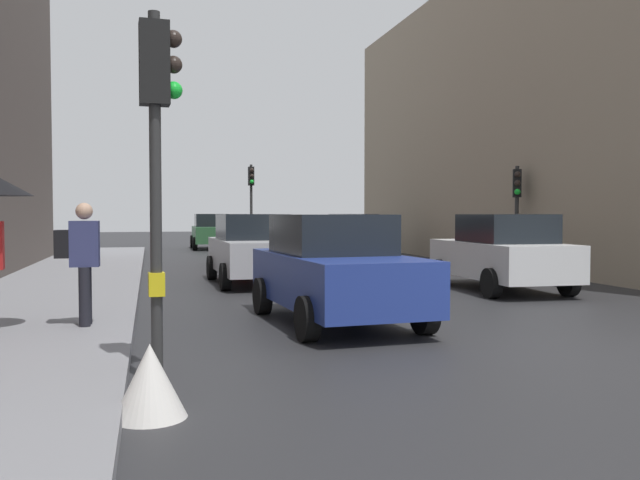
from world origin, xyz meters
TOP-DOWN VIEW (x-y plane):
  - ground_plane at (0.00, 0.00)m, footprint 120.00×120.00m
  - sidewalk_kerb at (-7.32, 6.00)m, footprint 3.39×40.00m
  - building_facade_right at (11.63, 14.38)m, footprint 12.00×24.10m
  - traffic_light_far_median at (-0.92, 22.82)m, footprint 0.25×0.43m
  - traffic_light_near_left at (-5.31, -0.27)m, footprint 0.44×0.25m
  - traffic_light_mid_street at (5.32, 10.73)m, footprint 0.35×0.45m
  - car_red_sedan at (-2.19, 14.79)m, footprint 2.19×4.29m
  - car_white_compact at (2.46, 6.54)m, footprint 2.14×4.26m
  - car_dark_suv at (2.78, 19.36)m, footprint 2.07×4.23m
  - car_green_estate at (-2.36, 26.71)m, footprint 2.08×4.23m
  - car_blue_van at (-2.49, 3.11)m, footprint 2.24×4.31m
  - car_silver_hatchback at (-2.85, 9.53)m, footprint 2.11×4.25m
  - pedestrian_with_grey_backpack at (-6.35, 2.84)m, footprint 0.61×0.36m
  - warning_sign_triangle at (-5.40, -1.38)m, footprint 0.64×0.64m

SIDE VIEW (x-z plane):
  - ground_plane at x=0.00m, z-range 0.00..0.00m
  - sidewalk_kerb at x=-7.32m, z-range 0.00..0.16m
  - warning_sign_triangle at x=-5.40m, z-range 0.00..0.65m
  - car_red_sedan at x=-2.19m, z-range 0.00..1.76m
  - car_white_compact at x=2.46m, z-range 0.00..1.76m
  - car_dark_suv at x=2.78m, z-range 0.00..1.76m
  - car_green_estate at x=-2.36m, z-range 0.00..1.76m
  - car_blue_van at x=-2.49m, z-range 0.00..1.76m
  - car_silver_hatchback at x=-2.85m, z-range 0.00..1.76m
  - pedestrian_with_grey_backpack at x=-6.35m, z-range 0.28..2.05m
  - traffic_light_mid_street at x=5.32m, z-range 0.61..3.81m
  - traffic_light_near_left at x=-5.31m, z-range 0.72..4.54m
  - traffic_light_far_median at x=-0.92m, z-range 0.75..4.74m
  - building_facade_right at x=11.63m, z-range 0.00..10.39m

